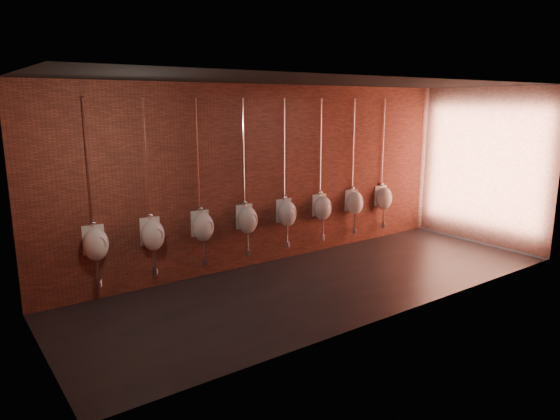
{
  "coord_description": "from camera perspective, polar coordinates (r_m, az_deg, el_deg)",
  "views": [
    {
      "loc": [
        -5.13,
        -5.81,
        2.88
      ],
      "look_at": [
        -0.29,
        0.9,
        1.1
      ],
      "focal_mm": 32.0,
      "sensor_mm": 36.0,
      "label": 1
    }
  ],
  "objects": [
    {
      "name": "room_shell",
      "position": [
        7.8,
        5.62,
        5.69
      ],
      "size": [
        8.54,
        3.04,
        3.22
      ],
      "color": "black",
      "rests_on": "ground"
    },
    {
      "name": "urinal_6",
      "position": [
        10.27,
        8.53,
        0.89
      ],
      "size": [
        0.4,
        0.36,
        2.72
      ],
      "color": "white",
      "rests_on": "ground"
    },
    {
      "name": "urinal_0",
      "position": [
        7.69,
        -20.32,
        -3.56
      ],
      "size": [
        0.4,
        0.36,
        2.72
      ],
      "color": "white",
      "rests_on": "ground"
    },
    {
      "name": "urinal_2",
      "position": [
        8.28,
        -8.82,
        -1.84
      ],
      "size": [
        0.4,
        0.36,
        2.72
      ],
      "color": "white",
      "rests_on": "ground"
    },
    {
      "name": "urinal_3",
      "position": [
        8.69,
        -3.77,
        -1.05
      ],
      "size": [
        0.4,
        0.36,
        2.72
      ],
      "color": "white",
      "rests_on": "ground"
    },
    {
      "name": "urinal_4",
      "position": [
        9.17,
        0.79,
        -0.33
      ],
      "size": [
        0.4,
        0.36,
        2.72
      ],
      "color": "white",
      "rests_on": "ground"
    },
    {
      "name": "ground",
      "position": [
        8.27,
        5.33,
        -8.3
      ],
      "size": [
        8.5,
        8.5,
        0.0
      ],
      "primitive_type": "plane",
      "color": "black",
      "rests_on": "ground"
    },
    {
      "name": "urinal_7",
      "position": [
        10.88,
        11.78,
        1.4
      ],
      "size": [
        0.4,
        0.36,
        2.72
      ],
      "color": "white",
      "rests_on": "ground"
    },
    {
      "name": "urinal_5",
      "position": [
        9.69,
        4.88,
        0.31
      ],
      "size": [
        0.4,
        0.36,
        2.72
      ],
      "color": "white",
      "rests_on": "ground"
    },
    {
      "name": "urinal_1",
      "position": [
        7.95,
        -14.35,
        -2.68
      ],
      "size": [
        0.4,
        0.36,
        2.72
      ],
      "color": "white",
      "rests_on": "ground"
    }
  ]
}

